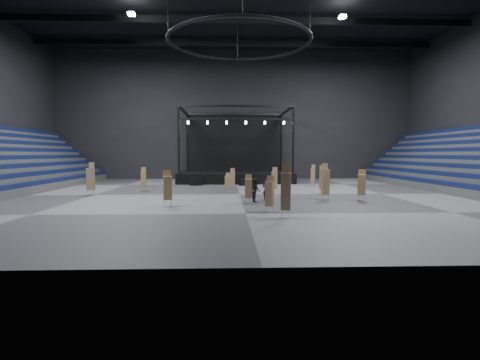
{
  "coord_description": "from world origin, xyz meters",
  "views": [
    {
      "loc": [
        -1.11,
        -32.32,
        3.52
      ],
      "look_at": [
        -0.03,
        -2.0,
        1.4
      ],
      "focal_mm": 28.0,
      "sensor_mm": 36.0,
      "label": 1
    }
  ],
  "objects_px": {
    "chair_stack_12": "(248,188)",
    "chair_stack_3": "(228,182)",
    "chair_stack_2": "(270,193)",
    "chair_stack_13": "(144,179)",
    "flight_case_right": "(251,182)",
    "chair_stack_1": "(323,179)",
    "man_center": "(266,189)",
    "chair_stack_0": "(313,175)",
    "chair_stack_9": "(286,190)",
    "flight_case_left": "(196,181)",
    "chair_stack_6": "(325,181)",
    "crew_member": "(256,190)",
    "flight_case_mid": "(244,182)",
    "chair_stack_8": "(168,187)",
    "chair_stack_4": "(274,179)",
    "stage": "(235,170)",
    "chair_stack_10": "(362,184)",
    "chair_stack_7": "(91,178)",
    "chair_stack_11": "(233,178)"
  },
  "relations": [
    {
      "from": "chair_stack_12",
      "to": "chair_stack_3",
      "type": "bearing_deg",
      "value": 102.74
    },
    {
      "from": "chair_stack_2",
      "to": "chair_stack_13",
      "type": "distance_m",
      "value": 16.43
    },
    {
      "from": "flight_case_right",
      "to": "chair_stack_1",
      "type": "relative_size",
      "value": 0.43
    },
    {
      "from": "chair_stack_2",
      "to": "man_center",
      "type": "relative_size",
      "value": 1.36
    },
    {
      "from": "chair_stack_0",
      "to": "chair_stack_9",
      "type": "bearing_deg",
      "value": -83.72
    },
    {
      "from": "chair_stack_0",
      "to": "chair_stack_13",
      "type": "distance_m",
      "value": 17.82
    },
    {
      "from": "flight_case_left",
      "to": "flight_case_right",
      "type": "height_order",
      "value": "flight_case_left"
    },
    {
      "from": "flight_case_left",
      "to": "chair_stack_13",
      "type": "bearing_deg",
      "value": -122.93
    },
    {
      "from": "flight_case_left",
      "to": "chair_stack_9",
      "type": "bearing_deg",
      "value": -72.67
    },
    {
      "from": "chair_stack_12",
      "to": "man_center",
      "type": "xyz_separation_m",
      "value": [
        1.49,
        2.02,
        -0.31
      ]
    },
    {
      "from": "chair_stack_6",
      "to": "crew_member",
      "type": "bearing_deg",
      "value": -175.2
    },
    {
      "from": "flight_case_mid",
      "to": "crew_member",
      "type": "bearing_deg",
      "value": -89.23
    },
    {
      "from": "chair_stack_8",
      "to": "chair_stack_4",
      "type": "bearing_deg",
      "value": 31.66
    },
    {
      "from": "chair_stack_13",
      "to": "chair_stack_3",
      "type": "bearing_deg",
      "value": -13.08
    },
    {
      "from": "stage",
      "to": "chair_stack_10",
      "type": "distance_m",
      "value": 22.93
    },
    {
      "from": "chair_stack_7",
      "to": "chair_stack_10",
      "type": "height_order",
      "value": "chair_stack_7"
    },
    {
      "from": "flight_case_right",
      "to": "chair_stack_4",
      "type": "relative_size",
      "value": 0.47
    },
    {
      "from": "chair_stack_0",
      "to": "chair_stack_2",
      "type": "bearing_deg",
      "value": -87.47
    },
    {
      "from": "chair_stack_2",
      "to": "chair_stack_13",
      "type": "height_order",
      "value": "chair_stack_13"
    },
    {
      "from": "chair_stack_10",
      "to": "chair_stack_1",
      "type": "bearing_deg",
      "value": 130.35
    },
    {
      "from": "chair_stack_0",
      "to": "chair_stack_3",
      "type": "height_order",
      "value": "chair_stack_0"
    },
    {
      "from": "chair_stack_0",
      "to": "crew_member",
      "type": "relative_size",
      "value": 1.38
    },
    {
      "from": "chair_stack_2",
      "to": "chair_stack_0",
      "type": "bearing_deg",
      "value": 93.45
    },
    {
      "from": "chair_stack_3",
      "to": "chair_stack_7",
      "type": "height_order",
      "value": "chair_stack_7"
    },
    {
      "from": "flight_case_left",
      "to": "chair_stack_6",
      "type": "bearing_deg",
      "value": -51.05
    },
    {
      "from": "chair_stack_2",
      "to": "flight_case_mid",
      "type": "bearing_deg",
      "value": 116.37
    },
    {
      "from": "chair_stack_12",
      "to": "crew_member",
      "type": "distance_m",
      "value": 1.12
    },
    {
      "from": "chair_stack_7",
      "to": "crew_member",
      "type": "xyz_separation_m",
      "value": [
        13.73,
        -5.04,
        -0.57
      ]
    },
    {
      "from": "chair_stack_3",
      "to": "man_center",
      "type": "height_order",
      "value": "chair_stack_3"
    },
    {
      "from": "chair_stack_11",
      "to": "man_center",
      "type": "xyz_separation_m",
      "value": [
        2.44,
        -8.46,
        -0.31
      ]
    },
    {
      "from": "chair_stack_4",
      "to": "chair_stack_11",
      "type": "xyz_separation_m",
      "value": [
        -3.77,
        2.99,
        -0.09
      ]
    },
    {
      "from": "flight_case_left",
      "to": "chair_stack_1",
      "type": "relative_size",
      "value": 0.53
    },
    {
      "from": "chair_stack_1",
      "to": "chair_stack_11",
      "type": "distance_m",
      "value": 8.89
    },
    {
      "from": "chair_stack_4",
      "to": "chair_stack_12",
      "type": "relative_size",
      "value": 1.12
    },
    {
      "from": "chair_stack_10",
      "to": "stage",
      "type": "bearing_deg",
      "value": 137.01
    },
    {
      "from": "chair_stack_1",
      "to": "chair_stack_13",
      "type": "height_order",
      "value": "chair_stack_1"
    },
    {
      "from": "chair_stack_0",
      "to": "man_center",
      "type": "xyz_separation_m",
      "value": [
        -6.33,
        -11.77,
        -0.39
      ]
    },
    {
      "from": "chair_stack_1",
      "to": "chair_stack_10",
      "type": "distance_m",
      "value": 5.54
    },
    {
      "from": "chair_stack_7",
      "to": "chair_stack_10",
      "type": "bearing_deg",
      "value": 0.18
    },
    {
      "from": "chair_stack_4",
      "to": "crew_member",
      "type": "xyz_separation_m",
      "value": [
        -2.23,
        -6.58,
        -0.35
      ]
    },
    {
      "from": "chair_stack_1",
      "to": "chair_stack_12",
      "type": "height_order",
      "value": "chair_stack_1"
    },
    {
      "from": "chair_stack_9",
      "to": "chair_stack_10",
      "type": "xyz_separation_m",
      "value": [
        6.83,
        7.12,
        -0.25
      ]
    },
    {
      "from": "chair_stack_2",
      "to": "chair_stack_10",
      "type": "relative_size",
      "value": 0.93
    },
    {
      "from": "chair_stack_10",
      "to": "man_center",
      "type": "height_order",
      "value": "chair_stack_10"
    },
    {
      "from": "flight_case_right",
      "to": "chair_stack_9",
      "type": "relative_size",
      "value": 0.36
    },
    {
      "from": "chair_stack_0",
      "to": "flight_case_left",
      "type": "bearing_deg",
      "value": -164.28
    },
    {
      "from": "crew_member",
      "to": "chair_stack_6",
      "type": "bearing_deg",
      "value": -90.15
    },
    {
      "from": "flight_case_right",
      "to": "chair_stack_10",
      "type": "bearing_deg",
      "value": -63.5
    },
    {
      "from": "chair_stack_3",
      "to": "chair_stack_0",
      "type": "bearing_deg",
      "value": 47.55
    },
    {
      "from": "flight_case_mid",
      "to": "chair_stack_4",
      "type": "xyz_separation_m",
      "value": [
        2.43,
        -7.76,
        0.83
      ]
    }
  ]
}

